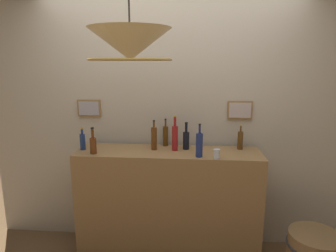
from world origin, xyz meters
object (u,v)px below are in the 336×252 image
object	(u,v)px
liquor_bottle_bourbon	(175,137)
pendant_lamp	(130,45)
liquor_bottle_gin	(240,140)
liquor_bottle_port	(83,141)
liquor_bottle_vermouth	(199,144)
liquor_bottle_mezcal	(186,140)
liquor_bottle_whiskey	(154,138)
glass_tumbler_rocks	(217,154)
liquor_bottle_tequila	(93,145)
liquor_bottle_amaro	(166,136)

from	to	relation	value
liquor_bottle_bourbon	pendant_lamp	bearing A→B (deg)	-112.95
liquor_bottle_gin	liquor_bottle_port	bearing A→B (deg)	-174.62
liquor_bottle_vermouth	liquor_bottle_mezcal	distance (m)	0.25
liquor_bottle_port	liquor_bottle_whiskey	world-z (taller)	liquor_bottle_whiskey
glass_tumbler_rocks	pendant_lamp	bearing A→B (deg)	-146.02
pendant_lamp	liquor_bottle_bourbon	bearing A→B (deg)	67.05
liquor_bottle_tequila	glass_tumbler_rocks	distance (m)	1.10
liquor_bottle_tequila	glass_tumbler_rocks	size ratio (longest dim) A/B	3.03
glass_tumbler_rocks	liquor_bottle_vermouth	bearing A→B (deg)	168.07
liquor_bottle_tequila	liquor_bottle_amaro	xyz separation A→B (m)	(0.63, 0.31, 0.02)
glass_tumbler_rocks	liquor_bottle_mezcal	bearing A→B (deg)	137.25
liquor_bottle_port	liquor_bottle_bourbon	bearing A→B (deg)	3.19
liquor_bottle_gin	pendant_lamp	size ratio (longest dim) A/B	0.39
liquor_bottle_tequila	liquor_bottle_bourbon	size ratio (longest dim) A/B	0.73
liquor_bottle_amaro	pendant_lamp	xyz separation A→B (m)	(-0.17, -0.78, 0.82)
liquor_bottle_port	liquor_bottle_gin	size ratio (longest dim) A/B	0.89
liquor_bottle_vermouth	liquor_bottle_tequila	distance (m)	0.95
liquor_bottle_whiskey	liquor_bottle_mezcal	xyz separation A→B (m)	(0.30, 0.04, -0.02)
liquor_bottle_gin	glass_tumbler_rocks	size ratio (longest dim) A/B	2.95
liquor_bottle_tequila	liquor_bottle_whiskey	distance (m)	0.56
liquor_bottle_amaro	pendant_lamp	world-z (taller)	pendant_lamp
liquor_bottle_port	pendant_lamp	xyz separation A→B (m)	(0.60, -0.59, 0.84)
liquor_bottle_gin	liquor_bottle_mezcal	world-z (taller)	liquor_bottle_mezcal
liquor_bottle_vermouth	liquor_bottle_whiskey	xyz separation A→B (m)	(-0.42, 0.18, 0.00)
liquor_bottle_mezcal	liquor_bottle_vermouth	bearing A→B (deg)	-61.23
liquor_bottle_tequila	pendant_lamp	distance (m)	1.06
liquor_bottle_gin	liquor_bottle_whiskey	world-z (taller)	liquor_bottle_whiskey
liquor_bottle_mezcal	glass_tumbler_rocks	bearing A→B (deg)	-42.75
liquor_bottle_amaro	liquor_bottle_port	bearing A→B (deg)	-165.63
liquor_bottle_vermouth	pendant_lamp	world-z (taller)	pendant_lamp
liquor_bottle_tequila	glass_tumbler_rocks	xyz separation A→B (m)	(1.10, -0.04, -0.05)
liquor_bottle_mezcal	pendant_lamp	bearing A→B (deg)	-118.66
liquor_bottle_vermouth	liquor_bottle_bourbon	xyz separation A→B (m)	(-0.22, 0.17, 0.02)
liquor_bottle_tequila	liquor_bottle_gin	xyz separation A→B (m)	(1.34, 0.25, 0.00)
liquor_bottle_vermouth	liquor_bottle_bourbon	size ratio (longest dim) A/B	0.89
liquor_bottle_bourbon	liquor_bottle_port	distance (m)	0.87
liquor_bottle_amaro	glass_tumbler_rocks	size ratio (longest dim) A/B	3.39
liquor_bottle_vermouth	liquor_bottle_bourbon	world-z (taller)	liquor_bottle_bourbon
liquor_bottle_bourbon	liquor_bottle_gin	bearing A→B (deg)	8.44
liquor_bottle_vermouth	liquor_bottle_port	size ratio (longest dim) A/B	1.39
liquor_bottle_vermouth	liquor_bottle_amaro	xyz separation A→B (m)	(-0.32, 0.32, -0.01)
liquor_bottle_whiskey	glass_tumbler_rocks	world-z (taller)	liquor_bottle_whiskey
liquor_bottle_amaro	glass_tumbler_rocks	world-z (taller)	liquor_bottle_amaro
liquor_bottle_tequila	liquor_bottle_amaro	size ratio (longest dim) A/B	0.89
liquor_bottle_bourbon	pendant_lamp	world-z (taller)	pendant_lamp
liquor_bottle_bourbon	liquor_bottle_mezcal	xyz separation A→B (m)	(0.10, 0.05, -0.03)
liquor_bottle_mezcal	pendant_lamp	world-z (taller)	pendant_lamp
pendant_lamp	liquor_bottle_amaro	bearing A→B (deg)	77.89
liquor_bottle_whiskey	glass_tumbler_rocks	bearing A→B (deg)	-20.16
liquor_bottle_amaro	liquor_bottle_gin	world-z (taller)	liquor_bottle_amaro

